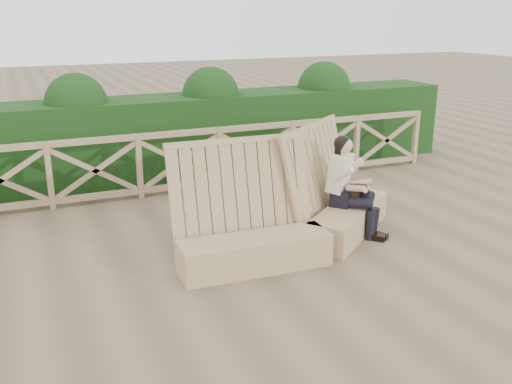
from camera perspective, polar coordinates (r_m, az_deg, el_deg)
name	(u,v)px	position (r m, az deg, el deg)	size (l,w,h in m)	color
ground	(264,272)	(7.00, 0.76, -8.04)	(60.00, 60.00, 0.00)	brown
bench	(301,221)	(7.56, 4.50, -2.88)	(3.51, 1.78, 1.55)	#997757
woman	(348,183)	(8.04, 9.23, 0.85)	(0.77, 0.88, 1.41)	black
guardrail	(180,162)	(9.92, -7.59, 3.02)	(10.10, 0.09, 1.10)	#82684C
hedge	(162,137)	(11.00, -9.39, 5.44)	(12.00, 1.20, 1.50)	black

